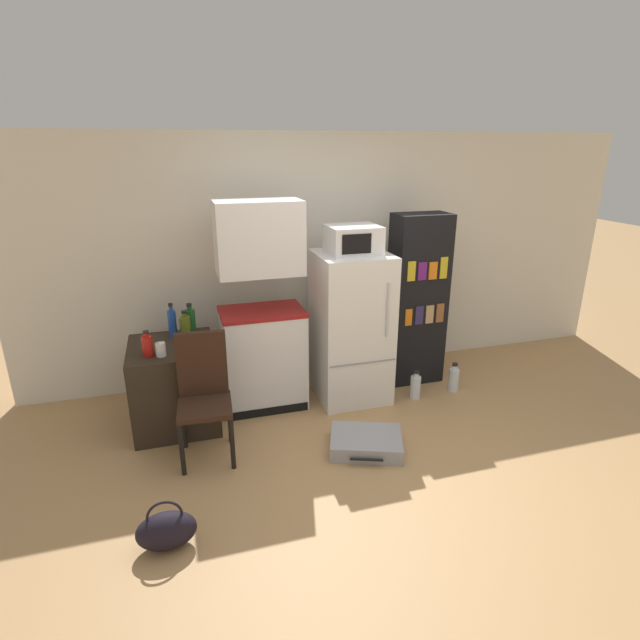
# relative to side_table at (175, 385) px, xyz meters

# --- Properties ---
(ground_plane) EXTENTS (24.00, 24.00, 0.00)m
(ground_plane) POSITION_rel_side_table_xyz_m (1.55, -1.23, -0.36)
(ground_plane) COLOR tan
(wall_back) EXTENTS (6.40, 0.10, 2.44)m
(wall_back) POSITION_rel_side_table_xyz_m (1.75, 0.77, 0.85)
(wall_back) COLOR silver
(wall_back) RESTS_ON ground_plane
(side_table) EXTENTS (0.70, 0.73, 0.73)m
(side_table) POSITION_rel_side_table_xyz_m (0.00, 0.00, 0.00)
(side_table) COLOR #2D2319
(side_table) RESTS_ON ground_plane
(kitchen_hutch) EXTENTS (0.74, 0.50, 1.88)m
(kitchen_hutch) POSITION_rel_side_table_xyz_m (0.80, 0.12, 0.50)
(kitchen_hutch) COLOR white
(kitchen_hutch) RESTS_ON ground_plane
(refrigerator) EXTENTS (0.65, 0.66, 1.40)m
(refrigerator) POSITION_rel_side_table_xyz_m (1.62, 0.05, 0.34)
(refrigerator) COLOR white
(refrigerator) RESTS_ON ground_plane
(microwave) EXTENTS (0.45, 0.40, 0.25)m
(microwave) POSITION_rel_side_table_xyz_m (1.62, 0.05, 1.16)
(microwave) COLOR silver
(microwave) RESTS_ON refrigerator
(bookshelf) EXTENTS (0.53, 0.33, 1.70)m
(bookshelf) POSITION_rel_side_table_xyz_m (2.38, 0.21, 0.49)
(bookshelf) COLOR black
(bookshelf) RESTS_ON ground_plane
(bottle_green_tall) EXTENTS (0.09, 0.09, 0.27)m
(bottle_green_tall) POSITION_rel_side_table_xyz_m (0.19, 0.26, 0.48)
(bottle_green_tall) COLOR #1E6028
(bottle_green_tall) RESTS_ON side_table
(bottle_ketchup_red) EXTENTS (0.08, 0.08, 0.21)m
(bottle_ketchup_red) POSITION_rel_side_table_xyz_m (-0.17, -0.18, 0.45)
(bottle_ketchup_red) COLOR #AD1914
(bottle_ketchup_red) RESTS_ON side_table
(bottle_milk_white) EXTENTS (0.08, 0.08, 0.14)m
(bottle_milk_white) POSITION_rel_side_table_xyz_m (-0.07, -0.21, 0.42)
(bottle_milk_white) COLOR white
(bottle_milk_white) RESTS_ON side_table
(bottle_blue_soda) EXTENTS (0.07, 0.07, 0.31)m
(bottle_blue_soda) POSITION_rel_side_table_xyz_m (0.03, 0.20, 0.49)
(bottle_blue_soda) COLOR #1E47A3
(bottle_blue_soda) RESTS_ON side_table
(bottle_olive_oil) EXTENTS (0.09, 0.09, 0.25)m
(bottle_olive_oil) POSITION_rel_side_table_xyz_m (0.14, 0.14, 0.47)
(bottle_olive_oil) COLOR #566619
(bottle_olive_oil) RESTS_ON side_table
(chair) EXTENTS (0.43, 0.43, 0.98)m
(chair) POSITION_rel_side_table_xyz_m (0.22, -0.52, 0.20)
(chair) COLOR black
(chair) RESTS_ON ground_plane
(suitcase_large_flat) EXTENTS (0.68, 0.59, 0.12)m
(suitcase_large_flat) POSITION_rel_side_table_xyz_m (1.43, -0.87, -0.30)
(suitcase_large_flat) COLOR #99999E
(suitcase_large_flat) RESTS_ON ground_plane
(handbag) EXTENTS (0.36, 0.20, 0.33)m
(handbag) POSITION_rel_side_table_xyz_m (-0.10, -1.48, -0.24)
(handbag) COLOR black
(handbag) RESTS_ON ground_plane
(water_bottle_front) EXTENTS (0.10, 0.10, 0.29)m
(water_bottle_front) POSITION_rel_side_table_xyz_m (2.64, -0.16, -0.24)
(water_bottle_front) COLOR silver
(water_bottle_front) RESTS_ON ground_plane
(water_bottle_middle) EXTENTS (0.10, 0.10, 0.29)m
(water_bottle_middle) POSITION_rel_side_table_xyz_m (2.20, -0.20, -0.24)
(water_bottle_middle) COLOR silver
(water_bottle_middle) RESTS_ON ground_plane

